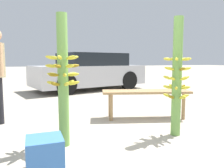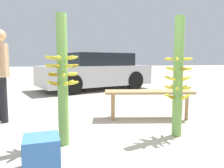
{
  "view_description": "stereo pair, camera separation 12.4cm",
  "coord_description": "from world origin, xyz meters",
  "px_view_note": "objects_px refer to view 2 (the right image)",
  "views": [
    {
      "loc": [
        -1.05,
        -2.14,
        1.05
      ],
      "look_at": [
        -0.04,
        0.57,
        0.74
      ],
      "focal_mm": 35.0,
      "sensor_mm": 36.0,
      "label": 1
    },
    {
      "loc": [
        -0.94,
        -2.18,
        1.05
      ],
      "look_at": [
        -0.04,
        0.57,
        0.74
      ],
      "focal_mm": 35.0,
      "sensor_mm": 36.0,
      "label": 2
    }
  ],
  "objects_px": {
    "market_bench": "(149,95)",
    "produce_crate": "(42,154)",
    "banana_stalk_left": "(63,79)",
    "vendor_person": "(1,67)",
    "parked_car": "(95,72)",
    "banana_stalk_center": "(178,77)"
  },
  "relations": [
    {
      "from": "banana_stalk_center",
      "to": "parked_car",
      "type": "height_order",
      "value": "banana_stalk_center"
    },
    {
      "from": "banana_stalk_left",
      "to": "market_bench",
      "type": "xyz_separation_m",
      "value": [
        1.6,
        0.8,
        -0.39
      ]
    },
    {
      "from": "market_bench",
      "to": "produce_crate",
      "type": "bearing_deg",
      "value": -126.58
    },
    {
      "from": "market_bench",
      "to": "parked_car",
      "type": "xyz_separation_m",
      "value": [
        0.06,
        4.31,
        0.21
      ]
    },
    {
      "from": "banana_stalk_left",
      "to": "market_bench",
      "type": "height_order",
      "value": "banana_stalk_left"
    },
    {
      "from": "banana_stalk_left",
      "to": "parked_car",
      "type": "xyz_separation_m",
      "value": [
        1.66,
        5.11,
        -0.17
      ]
    },
    {
      "from": "banana_stalk_left",
      "to": "parked_car",
      "type": "distance_m",
      "value": 5.37
    },
    {
      "from": "parked_car",
      "to": "market_bench",
      "type": "bearing_deg",
      "value": 165.28
    },
    {
      "from": "vendor_person",
      "to": "market_bench",
      "type": "distance_m",
      "value": 2.6
    },
    {
      "from": "parked_car",
      "to": "produce_crate",
      "type": "bearing_deg",
      "value": 147.43
    },
    {
      "from": "market_bench",
      "to": "produce_crate",
      "type": "distance_m",
      "value": 2.34
    },
    {
      "from": "banana_stalk_left",
      "to": "vendor_person",
      "type": "bearing_deg",
      "value": 122.3
    },
    {
      "from": "parked_car",
      "to": "produce_crate",
      "type": "relative_size",
      "value": 12.79
    },
    {
      "from": "market_bench",
      "to": "produce_crate",
      "type": "height_order",
      "value": "market_bench"
    },
    {
      "from": "banana_stalk_left",
      "to": "parked_car",
      "type": "height_order",
      "value": "banana_stalk_left"
    },
    {
      "from": "vendor_person",
      "to": "banana_stalk_center",
      "type": "bearing_deg",
      "value": 38.52
    },
    {
      "from": "banana_stalk_center",
      "to": "produce_crate",
      "type": "bearing_deg",
      "value": -166.47
    },
    {
      "from": "parked_car",
      "to": "produce_crate",
      "type": "height_order",
      "value": "parked_car"
    },
    {
      "from": "banana_stalk_left",
      "to": "banana_stalk_center",
      "type": "height_order",
      "value": "banana_stalk_center"
    },
    {
      "from": "banana_stalk_left",
      "to": "vendor_person",
      "type": "height_order",
      "value": "banana_stalk_left"
    },
    {
      "from": "market_bench",
      "to": "produce_crate",
      "type": "relative_size",
      "value": 4.92
    },
    {
      "from": "banana_stalk_left",
      "to": "banana_stalk_center",
      "type": "xyz_separation_m",
      "value": [
        1.53,
        -0.16,
        -0.01
      ]
    }
  ]
}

